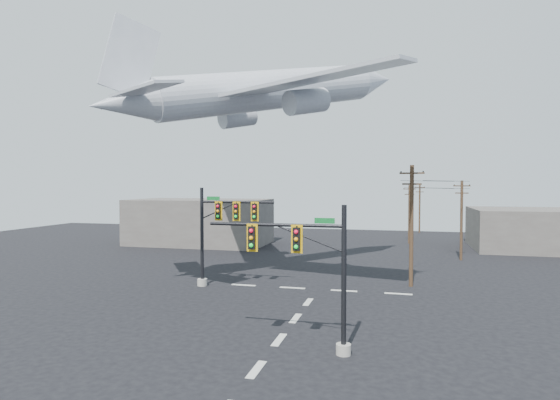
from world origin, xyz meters
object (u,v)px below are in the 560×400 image
(signal_mast_far, at_px, (219,232))
(airliner, at_px, (270,91))
(utility_pole_b, at_px, (461,219))
(utility_pole_d, at_px, (420,207))
(signal_mast_near, at_px, (313,273))
(utility_pole_c, at_px, (409,213))
(utility_pole_a, at_px, (411,223))

(signal_mast_far, bearing_deg, airliner, 48.21)
(utility_pole_b, height_order, utility_pole_d, utility_pole_b)
(signal_mast_near, height_order, signal_mast_far, signal_mast_far)
(signal_mast_near, relative_size, utility_pole_b, 0.84)
(utility_pole_b, bearing_deg, utility_pole_c, 120.74)
(utility_pole_a, height_order, airliner, airliner)
(utility_pole_a, xyz_separation_m, utility_pole_c, (0.41, 27.41, -0.86))
(signal_mast_near, xyz_separation_m, utility_pole_c, (5.35, 43.54, 0.32))
(signal_mast_near, xyz_separation_m, airliner, (-6.51, 15.80, 11.98))
(utility_pole_d, bearing_deg, utility_pole_a, -81.30)
(signal_mast_near, height_order, utility_pole_d, utility_pole_d)
(signal_mast_near, relative_size, utility_pole_a, 0.74)
(signal_mast_far, xyz_separation_m, utility_pole_a, (14.63, 3.89, 0.65))
(utility_pole_b, xyz_separation_m, utility_pole_c, (-5.06, 12.93, -0.27))
(signal_mast_near, distance_m, airliner, 20.87)
(utility_pole_a, relative_size, utility_pole_b, 1.13)
(utility_pole_b, bearing_deg, utility_pole_a, -101.35)
(utility_pole_a, relative_size, utility_pole_c, 1.21)
(signal_mast_near, distance_m, signal_mast_far, 15.62)
(utility_pole_b, bearing_deg, signal_mast_far, -128.22)
(signal_mast_far, distance_m, utility_pole_c, 34.73)
(utility_pole_c, bearing_deg, airliner, -101.00)
(utility_pole_d, height_order, airliner, airliner)
(signal_mast_near, bearing_deg, utility_pole_c, 83.00)
(signal_mast_far, bearing_deg, utility_pole_d, 69.82)
(utility_pole_d, bearing_deg, utility_pole_c, -85.59)
(signal_mast_near, bearing_deg, utility_pole_b, 71.22)
(signal_mast_near, relative_size, utility_pole_c, 0.90)
(signal_mast_near, xyz_separation_m, utility_pole_d, (7.32, 58.51, 0.39))
(utility_pole_a, relative_size, airliner, 0.38)
(signal_mast_near, xyz_separation_m, utility_pole_b, (10.41, 30.61, 0.59))
(utility_pole_a, height_order, utility_pole_b, utility_pole_a)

